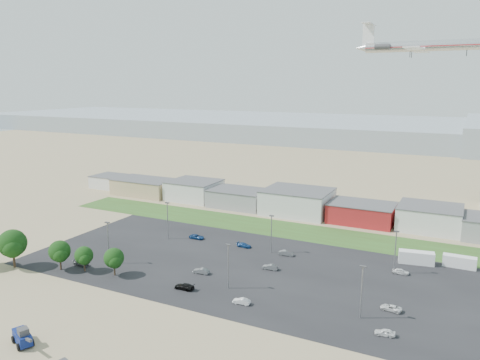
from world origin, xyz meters
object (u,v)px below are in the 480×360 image
Objects in this scene: parked_car_2 at (385,332)px; parked_car_7 at (270,267)px; parked_car_8 at (401,271)px; parked_car_6 at (244,245)px; telehandler at (22,335)px; parked_car_10 at (81,263)px; parked_car_11 at (286,253)px; parked_car_0 at (391,308)px; parked_car_13 at (241,301)px; parked_car_4 at (201,271)px; parked_car_9 at (197,237)px; box_trailer_a at (416,258)px; parked_car_3 at (184,286)px; airliner at (421,46)px.

parked_car_2 is 34.95m from parked_car_7.
parked_car_6 is at bearing 87.56° from parked_car_8.
telehandler is 1.78× the size of parked_car_10.
parked_car_2 is 0.90× the size of parked_car_11.
parked_car_13 reaches higher than parked_car_0.
telehandler is 64.36m from parked_car_11.
parked_car_0 is at bearing -179.78° from parked_car_8.
parked_car_2 is 27.89m from parked_car_13.
parked_car_4 is 30.10m from parked_car_10.
parked_car_11 is at bearing -52.37° from parked_car_10.
telehandler reaches higher than parked_car_10.
parked_car_0 is at bearing 69.21° from parked_car_7.
parked_car_11 is 1.09× the size of parked_car_13.
parked_car_11 reaches higher than parked_car_7.
parked_car_9 is (-55.74, 0.30, -0.03)m from parked_car_8.
box_trailer_a reaches higher than parked_car_4.
box_trailer_a is at bearing -18.64° from parked_car_8.
parked_car_7 is at bearing -99.35° from parked_car_0.
parked_car_3 is at bearing -69.67° from parked_car_0.
parked_car_10 is at bearing -92.25° from parked_car_3.
parked_car_3 is 50.05m from parked_car_8.
parked_car_7 is at bearing 121.50° from parked_car_4.
parked_car_2 is at bearing 10.16° from parked_car_0.
parked_car_4 is at bearing -109.81° from airliner.
parked_car_9 is at bearing 83.27° from parked_car_11.
parked_car_0 is 1.06× the size of parked_car_4.
telehandler is 60.38m from parked_car_9.
parked_car_4 reaches higher than parked_car_7.
parked_car_13 is at bearing 85.46° from parked_car_3.
parked_car_8 is at bearing 71.93° from telehandler.
parked_car_3 is at bearing -97.84° from parked_car_2.
parked_car_3 is 1.16× the size of parked_car_4.
parked_car_9 is (-56.63, 19.89, 0.03)m from parked_car_0.
parked_car_9 is at bearing 178.58° from box_trailer_a.
parked_car_10 is at bearing -97.86° from parked_car_2.
parked_car_7 is (-29.08, 8.46, 0.06)m from parked_car_0.
telehandler is at bearing -31.50° from parked_car_7.
parked_car_8 reaches higher than parked_car_7.
box_trailer_a is 8.79m from parked_car_8.
parked_car_2 is 0.94× the size of parked_car_7.
telehandler is at bearing -177.83° from parked_car_9.
parked_car_4 is at bearing 97.28° from telehandler.
parked_car_3 is 9.04m from parked_car_4.
parked_car_0 is 0.91× the size of parked_car_3.
telehandler is 1.77× the size of parked_car_3.
box_trailer_a is 52.71m from parked_car_4.
telehandler is at bearing -46.27° from parked_car_0.
parked_car_2 is 0.83× the size of parked_car_9.
parked_car_0 is 0.95× the size of parked_car_9.
parked_car_0 is 34.58m from parked_car_11.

